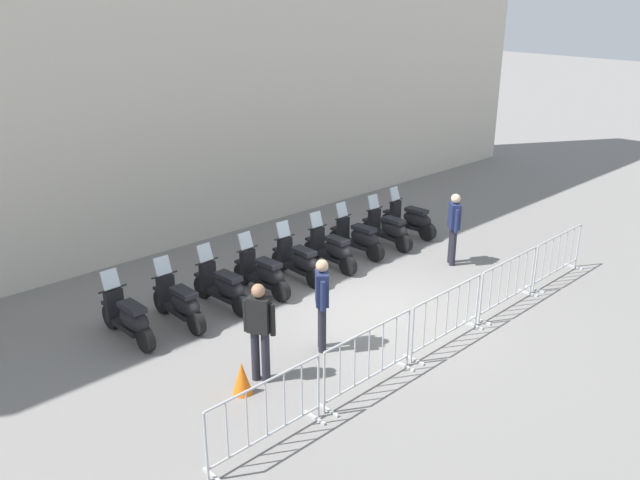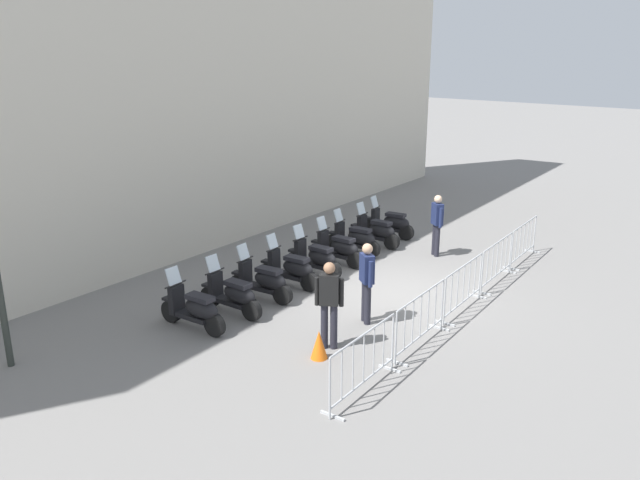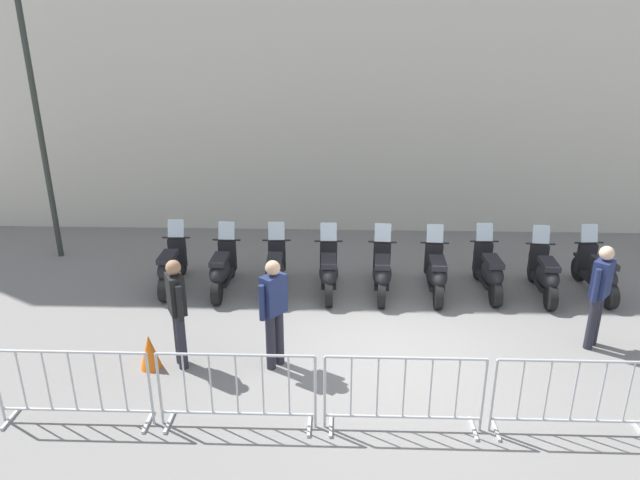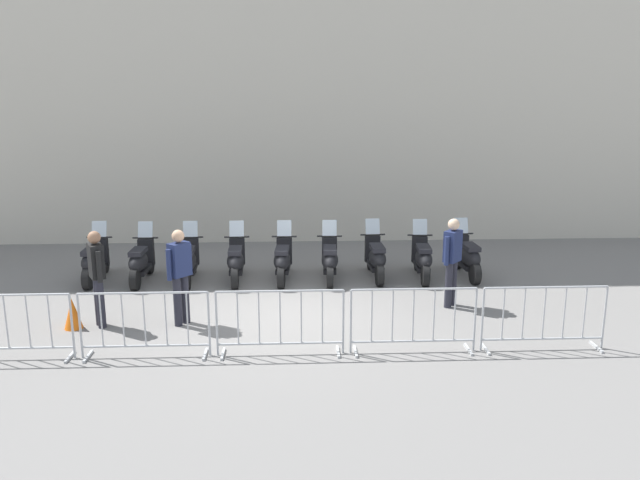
{
  "view_description": "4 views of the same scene",
  "coord_description": "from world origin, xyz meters",
  "views": [
    {
      "loc": [
        -7.1,
        -9.22,
        5.83
      ],
      "look_at": [
        0.04,
        2.1,
        0.88
      ],
      "focal_mm": 35.95,
      "sensor_mm": 36.0,
      "label": 1
    },
    {
      "loc": [
        -10.5,
        -8.68,
        5.36
      ],
      "look_at": [
        -0.84,
        1.61,
        1.14
      ],
      "focal_mm": 34.44,
      "sensor_mm": 36.0,
      "label": 2
    },
    {
      "loc": [
        0.77,
        -7.82,
        4.86
      ],
      "look_at": [
        -1.52,
        1.53,
        1.25
      ],
      "focal_mm": 32.18,
      "sensor_mm": 36.0,
      "label": 3
    },
    {
      "loc": [
        2.47,
        -10.87,
        4.11
      ],
      "look_at": [
        0.42,
        1.81,
        1.04
      ],
      "focal_mm": 35.66,
      "sensor_mm": 36.0,
      "label": 4
    }
  ],
  "objects": [
    {
      "name": "barrier_segment_1",
      "position": [
        -1.71,
        -2.12,
        0.52
      ],
      "size": [
        1.98,
        0.81,
        1.07
      ],
      "color": "#B2B5B7",
      "rests_on": "ground"
    },
    {
      "name": "officer_by_barriers",
      "position": [
        -3.06,
        -1.0,
        0.98
      ],
      "size": [
        0.4,
        0.44,
        1.73
      ],
      "color": "#23232D",
      "rests_on": "ground"
    },
    {
      "name": "motorcycle_2",
      "position": [
        -2.46,
        1.78,
        0.45
      ],
      "size": [
        0.73,
        1.7,
        1.24
      ],
      "color": "black",
      "rests_on": "ground"
    },
    {
      "name": "motorcycle_7",
      "position": [
        2.54,
        2.81,
        0.45
      ],
      "size": [
        0.62,
        1.72,
        1.24
      ],
      "color": "black",
      "rests_on": "ground"
    },
    {
      "name": "motorcycle_4",
      "position": [
        -0.46,
        2.18,
        0.45
      ],
      "size": [
        0.62,
        1.72,
        1.24
      ],
      "color": "black",
      "rests_on": "ground"
    },
    {
      "name": "barrier_segment_4",
      "position": [
        4.48,
        -0.83,
        0.52
      ],
      "size": [
        1.98,
        0.81,
        1.07
      ],
      "color": "#B2B5B7",
      "rests_on": "ground"
    },
    {
      "name": "barrier_segment_0",
      "position": [
        -3.77,
        -2.55,
        0.52
      ],
      "size": [
        1.98,
        0.81,
        1.07
      ],
      "color": "#B2B5B7",
      "rests_on": "ground"
    },
    {
      "name": "motorcycle_5",
      "position": [
        0.55,
        2.37,
        0.45
      ],
      "size": [
        0.64,
        1.72,
        1.24
      ],
      "color": "black",
      "rests_on": "ground"
    },
    {
      "name": "motorcycle_8",
      "position": [
        3.53,
        3.11,
        0.45
      ],
      "size": [
        0.74,
        1.7,
        1.24
      ],
      "color": "black",
      "rests_on": "ground"
    },
    {
      "name": "motorcycle_6",
      "position": [
        1.53,
        2.69,
        0.45
      ],
      "size": [
        0.71,
        1.71,
        1.24
      ],
      "color": "black",
      "rests_on": "ground"
    },
    {
      "name": "ground_plane",
      "position": [
        0.0,
        0.0,
        0.0
      ],
      "size": [
        120.0,
        120.0,
        0.0
      ],
      "primitive_type": "plane",
      "color": "slate"
    },
    {
      "name": "barrier_segment_3",
      "position": [
        2.42,
        -1.26,
        0.52
      ],
      "size": [
        1.98,
        0.81,
        1.07
      ],
      "color": "#B2B5B7",
      "rests_on": "ground"
    },
    {
      "name": "barrier_segment_2",
      "position": [
        0.35,
        -1.69,
        0.52
      ],
      "size": [
        1.98,
        0.81,
        1.07
      ],
      "color": "#B2B5B7",
      "rests_on": "ground"
    },
    {
      "name": "motorcycle_0",
      "position": [
        -4.48,
        1.45,
        0.45
      ],
      "size": [
        0.7,
        1.71,
        1.24
      ],
      "color": "black",
      "rests_on": "ground"
    },
    {
      "name": "motorcycle_1",
      "position": [
        -3.46,
        1.56,
        0.45
      ],
      "size": [
        0.66,
        1.72,
        1.24
      ],
      "color": "black",
      "rests_on": "ground"
    },
    {
      "name": "motorcycle_3",
      "position": [
        -1.46,
        1.98,
        0.45
      ],
      "size": [
        0.71,
        1.71,
        1.24
      ],
      "color": "black",
      "rests_on": "ground"
    },
    {
      "name": "officer_mid_plaza",
      "position": [
        -1.67,
        -0.68,
        0.98
      ],
      "size": [
        0.37,
        0.49,
        1.73
      ],
      "color": "#23232D",
      "rests_on": "ground"
    },
    {
      "name": "traffic_cone",
      "position": [
        -3.49,
        -1.18,
        0.28
      ],
      "size": [
        0.32,
        0.32,
        0.55
      ],
      "primitive_type": "cone",
      "color": "orange",
      "rests_on": "ground"
    },
    {
      "name": "officer_near_row_end",
      "position": [
        3.09,
        1.07,
        0.98
      ],
      "size": [
        0.37,
        0.49,
        1.73
      ],
      "color": "#23232D",
      "rests_on": "ground"
    }
  ]
}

